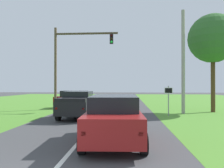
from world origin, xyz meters
TOP-DOWN VIEW (x-y plane):
  - ground_plane at (0.00, 9.66)m, footprint 120.00×120.00m
  - red_suv_near at (1.41, 5.11)m, footprint 2.42×4.78m
  - pickup_truck_lead at (-1.49, 11.92)m, footprint 2.30×5.23m
  - traffic_light at (-3.39, 17.04)m, footprint 6.07×0.40m
  - keep_moving_sign at (5.01, 13.05)m, footprint 0.60×0.09m
  - oak_tree_right at (9.30, 15.91)m, footprint 4.18×4.18m
  - crossing_suv_far at (-3.21, 18.42)m, footprint 4.30×2.20m
  - utility_pole_right at (6.51, 14.77)m, footprint 0.28×0.28m

SIDE VIEW (x-z plane):
  - ground_plane at x=0.00m, z-range 0.00..0.00m
  - crossing_suv_far at x=-3.21m, z-range 0.04..1.80m
  - pickup_truck_lead at x=-1.49m, z-range 0.04..1.91m
  - red_suv_near at x=1.41m, z-range 0.06..1.92m
  - keep_moving_sign at x=5.01m, z-range 0.32..2.58m
  - utility_pole_right at x=6.51m, z-range 0.00..8.45m
  - traffic_light at x=-3.39m, z-range 1.14..8.93m
  - oak_tree_right at x=9.30m, z-range 2.09..10.52m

